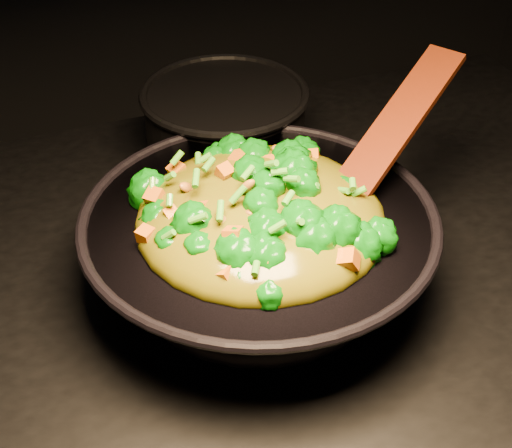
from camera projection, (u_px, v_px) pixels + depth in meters
name	position (u px, v px, depth m)	size (l,w,h in m)	color
wok	(259.00, 256.00, 0.94)	(0.41, 0.41, 0.11)	black
stir_fry	(261.00, 188.00, 0.87)	(0.29, 0.29, 0.10)	#095E06
spatula	(383.00, 144.00, 0.93)	(0.33, 0.05, 0.01)	#391509
back_pot	(225.00, 130.00, 1.15)	(0.23, 0.23, 0.13)	black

